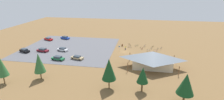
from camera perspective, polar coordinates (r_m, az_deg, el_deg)
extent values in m
plane|color=brown|center=(70.22, 4.23, -0.51)|extent=(160.00, 160.00, 0.00)
cube|color=#56565B|center=(76.74, -13.74, 0.74)|extent=(38.37, 34.90, 0.05)
cube|color=beige|center=(57.08, 13.05, -4.19)|extent=(12.20, 6.28, 2.98)
pyramid|color=slate|center=(56.07, 13.25, -1.65)|extent=(15.37, 9.45, 2.45)
cylinder|color=brown|center=(62.15, 19.73, -2.88)|extent=(0.20, 0.20, 2.98)
cylinder|color=brown|center=(61.19, 5.89, -2.14)|extent=(0.20, 0.20, 2.98)
cylinder|color=brown|center=(54.06, 21.20, -6.43)|extent=(0.20, 0.20, 2.98)
cylinder|color=brown|center=(52.95, 5.17, -5.65)|extent=(0.20, 0.20, 2.98)
cylinder|color=brown|center=(76.67, 3.39, 1.59)|extent=(0.60, 0.60, 0.90)
cylinder|color=#99999E|center=(70.42, 2.41, 0.53)|extent=(0.08, 0.08, 2.20)
cube|color=#1959B2|center=(70.16, 2.42, 1.15)|extent=(0.56, 0.04, 0.40)
cylinder|color=brown|center=(44.45, -0.98, -11.04)|extent=(0.30, 0.30, 2.63)
cone|color=#14421E|center=(42.55, -1.01, -6.34)|extent=(3.56, 3.56, 5.46)
cylinder|color=brown|center=(54.70, -32.04, -8.26)|extent=(0.28, 0.28, 2.36)
cone|color=#2D6633|center=(53.19, -32.79, -4.45)|extent=(3.10, 3.10, 5.54)
cylinder|color=brown|center=(44.06, 9.85, -11.79)|extent=(0.43, 0.43, 2.45)
cone|color=#14421E|center=(42.50, 10.10, -8.08)|extent=(2.84, 2.84, 3.97)
cylinder|color=brown|center=(42.46, 22.57, -14.47)|extent=(0.45, 0.45, 2.43)
cone|color=#14421E|center=(40.66, 23.23, -10.23)|extent=(3.74, 3.74, 4.75)
cylinder|color=brown|center=(52.83, -22.40, -7.72)|extent=(0.31, 0.31, 2.13)
cone|color=#2D6633|center=(51.30, -22.94, -3.91)|extent=(3.13, 3.13, 5.50)
torus|color=black|center=(75.20, 15.77, 0.43)|extent=(0.32, 0.66, 0.70)
torus|color=black|center=(76.18, 16.04, 0.65)|extent=(0.32, 0.66, 0.70)
cylinder|color=#B7B7BC|center=(75.65, 15.92, 0.63)|extent=(0.44, 0.93, 0.04)
cylinder|color=#B7B7BC|center=(75.45, 15.87, 0.64)|extent=(0.04, 0.04, 0.37)
cube|color=black|center=(75.40, 15.89, 0.77)|extent=(0.15, 0.22, 0.05)
cylinder|color=#B7B7BC|center=(76.02, 16.03, 0.79)|extent=(0.04, 0.04, 0.44)
cylinder|color=black|center=(75.95, 16.04, 0.95)|extent=(0.45, 0.23, 0.03)
torus|color=black|center=(75.02, 15.03, 0.45)|extent=(0.40, 0.59, 0.68)
torus|color=black|center=(74.20, 14.67, 0.27)|extent=(0.40, 0.59, 0.68)
cylinder|color=silver|center=(74.58, 14.86, 0.44)|extent=(0.52, 0.77, 0.04)
cylinder|color=silver|center=(74.70, 14.93, 0.54)|extent=(0.04, 0.04, 0.40)
cube|color=black|center=(74.64, 14.94, 0.68)|extent=(0.18, 0.21, 0.05)
cylinder|color=silver|center=(74.21, 14.72, 0.46)|extent=(0.04, 0.04, 0.45)
cylinder|color=black|center=(74.14, 14.74, 0.62)|extent=(0.42, 0.29, 0.03)
torus|color=black|center=(74.98, 12.78, 0.63)|extent=(0.05, 0.68, 0.68)
torus|color=black|center=(73.98, 12.82, 0.37)|extent=(0.05, 0.68, 0.68)
cylinder|color=#197A7F|center=(74.44, 12.81, 0.58)|extent=(0.05, 0.97, 0.04)
cylinder|color=#197A7F|center=(74.60, 12.81, 0.69)|extent=(0.04, 0.04, 0.39)
cube|color=black|center=(74.54, 12.82, 0.83)|extent=(0.08, 0.20, 0.05)
cylinder|color=#197A7F|center=(74.02, 12.83, 0.55)|extent=(0.04, 0.04, 0.41)
cylinder|color=black|center=(73.95, 12.84, 0.70)|extent=(0.48, 0.04, 0.03)
torus|color=black|center=(77.42, 10.92, 1.38)|extent=(0.46, 0.61, 0.73)
torus|color=black|center=(76.67, 10.52, 1.22)|extent=(0.46, 0.61, 0.73)
cylinder|color=#2347B7|center=(77.01, 10.73, 1.39)|extent=(0.54, 0.73, 0.04)
cylinder|color=#2347B7|center=(77.11, 10.80, 1.50)|extent=(0.04, 0.04, 0.47)
cube|color=black|center=(77.04, 10.82, 1.66)|extent=(0.18, 0.21, 0.05)
cylinder|color=#2347B7|center=(76.68, 10.57, 1.40)|extent=(0.04, 0.04, 0.45)
cylinder|color=black|center=(76.61, 10.58, 1.56)|extent=(0.41, 0.31, 0.03)
torus|color=black|center=(77.50, 13.46, 1.18)|extent=(0.36, 0.59, 0.66)
torus|color=black|center=(76.60, 13.10, 0.99)|extent=(0.36, 0.59, 0.66)
cylinder|color=yellow|center=(77.02, 13.28, 1.16)|extent=(0.52, 0.86, 0.04)
cylinder|color=yellow|center=(77.15, 13.35, 1.26)|extent=(0.04, 0.04, 0.40)
cube|color=black|center=(77.09, 13.36, 1.40)|extent=(0.17, 0.21, 0.05)
cylinder|color=yellow|center=(76.62, 13.15, 1.18)|extent=(0.04, 0.04, 0.47)
cylinder|color=black|center=(76.55, 13.16, 1.34)|extent=(0.43, 0.27, 0.03)
torus|color=black|center=(71.94, 14.59, -0.29)|extent=(0.74, 0.17, 0.75)
torus|color=black|center=(72.03, 13.74, -0.20)|extent=(0.74, 0.17, 0.75)
cylinder|color=#722D9E|center=(71.94, 14.17, -0.15)|extent=(0.98, 0.21, 0.04)
cylinder|color=#722D9E|center=(71.90, 14.33, -0.10)|extent=(0.04, 0.04, 0.42)
cube|color=black|center=(71.83, 14.34, 0.05)|extent=(0.21, 0.11, 0.05)
cylinder|color=#722D9E|center=(71.94, 13.84, -0.01)|extent=(0.04, 0.04, 0.53)
cylinder|color=black|center=(71.85, 13.86, 0.19)|extent=(0.12, 0.48, 0.03)
torus|color=black|center=(76.75, 7.72, 1.40)|extent=(0.62, 0.46, 0.73)
torus|color=black|center=(77.31, 8.36, 1.50)|extent=(0.62, 0.46, 0.73)
cylinder|color=#1E7F38|center=(76.99, 8.05, 1.54)|extent=(0.79, 0.58, 0.04)
cylinder|color=#1E7F38|center=(76.87, 7.93, 1.58)|extent=(0.04, 0.04, 0.41)
cube|color=black|center=(76.81, 7.94, 1.73)|extent=(0.21, 0.18, 0.05)
cylinder|color=#1E7F38|center=(77.18, 8.30, 1.66)|extent=(0.04, 0.04, 0.47)
cylinder|color=black|center=(77.11, 8.31, 1.83)|extent=(0.31, 0.41, 0.03)
torus|color=black|center=(73.05, 9.73, 0.37)|extent=(0.36, 0.69, 0.75)
torus|color=black|center=(73.89, 10.07, 0.57)|extent=(0.36, 0.69, 0.75)
cylinder|color=red|center=(73.43, 9.91, 0.56)|extent=(0.42, 0.83, 0.04)
cylinder|color=red|center=(73.24, 9.85, 0.61)|extent=(0.04, 0.04, 0.48)
cube|color=black|center=(73.17, 9.86, 0.78)|extent=(0.16, 0.21, 0.05)
cylinder|color=red|center=(73.74, 10.04, 0.71)|extent=(0.04, 0.04, 0.44)
cylinder|color=black|center=(73.67, 10.05, 0.87)|extent=(0.45, 0.24, 0.03)
torus|color=black|center=(77.90, 6.12, 1.73)|extent=(0.57, 0.48, 0.70)
torus|color=black|center=(78.59, 5.56, 1.90)|extent=(0.57, 0.48, 0.70)
cylinder|color=black|center=(78.21, 5.85, 1.90)|extent=(0.78, 0.64, 0.04)
cylinder|color=black|center=(78.06, 5.95, 1.92)|extent=(0.04, 0.04, 0.40)
cube|color=black|center=(78.00, 5.95, 2.06)|extent=(0.21, 0.19, 0.05)
cylinder|color=black|center=(78.45, 5.62, 2.04)|extent=(0.04, 0.04, 0.43)
cylinder|color=black|center=(78.39, 5.63, 2.18)|extent=(0.33, 0.39, 0.03)
torus|color=black|center=(74.58, 9.43, 0.76)|extent=(0.08, 0.69, 0.69)
torus|color=black|center=(75.58, 9.49, 1.01)|extent=(0.08, 0.69, 0.69)
cylinder|color=orange|center=(75.05, 9.47, 0.97)|extent=(0.10, 0.98, 0.04)
cylinder|color=orange|center=(74.84, 9.46, 0.99)|extent=(0.04, 0.04, 0.41)
cube|color=black|center=(74.77, 9.47, 1.14)|extent=(0.09, 0.20, 0.05)
cylinder|color=orange|center=(75.42, 9.49, 1.14)|extent=(0.04, 0.04, 0.43)
cylinder|color=black|center=(75.35, 9.50, 1.30)|extent=(0.48, 0.06, 0.03)
torus|color=black|center=(74.62, 6.26, 0.94)|extent=(0.70, 0.33, 0.74)
torus|color=black|center=(75.06, 5.57, 1.08)|extent=(0.70, 0.33, 0.74)
cylinder|color=#B7B7BC|center=(74.80, 5.92, 1.10)|extent=(0.87, 0.41, 0.04)
cylinder|color=#B7B7BC|center=(74.70, 6.05, 1.13)|extent=(0.04, 0.04, 0.40)
cube|color=black|center=(74.64, 6.05, 1.28)|extent=(0.22, 0.15, 0.05)
cylinder|color=#B7B7BC|center=(74.93, 5.65, 1.25)|extent=(0.04, 0.04, 0.53)
cylinder|color=black|center=(74.85, 5.66, 1.45)|extent=(0.22, 0.45, 0.03)
torus|color=black|center=(72.24, 12.26, -0.02)|extent=(0.61, 0.51, 0.75)
torus|color=black|center=(71.59, 11.63, -0.15)|extent=(0.61, 0.51, 0.75)
cylinder|color=silver|center=(71.87, 11.96, 0.01)|extent=(0.76, 0.63, 0.04)
cylinder|color=silver|center=(71.96, 12.07, 0.11)|extent=(0.04, 0.04, 0.47)
cube|color=black|center=(71.88, 12.09, 0.29)|extent=(0.21, 0.19, 0.05)
cylinder|color=silver|center=(71.58, 11.71, 0.03)|extent=(0.04, 0.04, 0.46)
cylinder|color=black|center=(71.50, 11.72, 0.21)|extent=(0.33, 0.39, 0.03)
cube|color=#1E42B2|center=(90.82, -15.22, 3.88)|extent=(5.07, 3.40, 0.69)
cube|color=#2D3842|center=(90.67, -15.25, 4.25)|extent=(3.05, 2.43, 0.54)
cylinder|color=black|center=(91.53, -16.26, 3.74)|extent=(0.68, 0.44, 0.64)
cylinder|color=black|center=(92.54, -15.56, 3.98)|extent=(0.68, 0.44, 0.64)
cylinder|color=black|center=(89.23, -14.84, 3.48)|extent=(0.68, 0.44, 0.64)
cylinder|color=black|center=(90.26, -14.14, 3.72)|extent=(0.68, 0.44, 0.64)
cube|color=black|center=(77.48, -26.88, -0.22)|extent=(4.94, 3.34, 0.69)
cube|color=#2D3842|center=(77.29, -26.95, 0.22)|extent=(2.97, 2.38, 0.57)
cylinder|color=black|center=(78.51, -27.92, -0.34)|extent=(0.68, 0.45, 0.64)
cylinder|color=black|center=(79.21, -27.00, -0.03)|extent=(0.68, 0.45, 0.64)
cylinder|color=black|center=(75.90, -26.69, -0.77)|extent=(0.68, 0.45, 0.64)
cylinder|color=black|center=(76.62, -25.76, -0.44)|extent=(0.68, 0.45, 0.64)
cube|color=red|center=(91.08, -20.23, 3.39)|extent=(5.03, 3.47, 0.65)
cube|color=#2D3842|center=(90.94, -20.27, 3.72)|extent=(3.04, 2.45, 0.45)
cylinder|color=black|center=(91.98, -21.19, 3.27)|extent=(0.67, 0.46, 0.64)
cylinder|color=black|center=(92.82, -20.45, 3.50)|extent=(0.67, 0.46, 0.64)
cylinder|color=black|center=(89.45, -19.97, 2.99)|extent=(0.67, 0.46, 0.64)
cylinder|color=black|center=(90.32, -19.21, 3.23)|extent=(0.67, 0.46, 0.64)
cube|color=maroon|center=(75.13, -21.87, -0.11)|extent=(5.03, 2.66, 0.57)
cube|color=#2D3842|center=(74.95, -21.93, 0.30)|extent=(2.92, 2.08, 0.58)
cylinder|color=black|center=(75.67, -23.19, -0.30)|extent=(0.67, 0.32, 0.64)
cylinder|color=black|center=(76.82, -22.38, 0.09)|extent=(0.67, 0.32, 0.64)
cylinder|color=black|center=(73.56, -21.31, -0.59)|extent=(0.67, 0.32, 0.64)
cylinder|color=black|center=(74.74, -20.51, -0.18)|extent=(0.67, 0.32, 0.64)
cube|color=tan|center=(63.41, -11.41, -2.53)|extent=(4.76, 2.75, 0.61)
cube|color=#2D3842|center=(63.21, -11.44, -2.08)|extent=(2.80, 2.09, 0.46)
cylinder|color=black|center=(63.73, -12.92, -2.73)|extent=(0.67, 0.36, 0.64)
cylinder|color=black|center=(64.90, -12.13, -2.26)|extent=(0.67, 0.36, 0.64)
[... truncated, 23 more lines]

